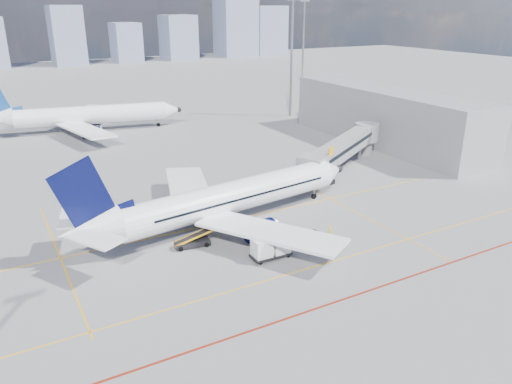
% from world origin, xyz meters
% --- Properties ---
extents(ground, '(420.00, 420.00, 0.00)m').
position_xyz_m(ground, '(0.00, 0.00, 0.00)').
color(ground, slate).
rests_on(ground, ground).
extents(apron_markings, '(90.00, 35.12, 0.01)m').
position_xyz_m(apron_markings, '(-0.58, -3.91, 0.01)').
color(apron_markings, '#F2A70C').
rests_on(apron_markings, ground).
extents(jet_bridge, '(23.55, 15.78, 6.30)m').
position_xyz_m(jet_bridge, '(23.51, 16.91, 3.74)').
color(jet_bridge, '#919499').
rests_on(jet_bridge, ground).
extents(terminal_block, '(10.00, 42.00, 10.00)m').
position_xyz_m(terminal_block, '(39.95, 26.00, 5.00)').
color(terminal_block, '#919499').
rests_on(terminal_block, ground).
extents(floodlight_mast_ne, '(3.20, 0.61, 25.45)m').
position_xyz_m(floodlight_mast_ne, '(38.00, 55.00, 13.59)').
color(floodlight_mast_ne, gray).
rests_on(floodlight_mast_ne, ground).
extents(floodlight_mast_far, '(3.20, 0.61, 25.45)m').
position_xyz_m(floodlight_mast_far, '(65.00, 90.00, 13.59)').
color(floodlight_mast_far, gray).
rests_on(floodlight_mast_far, ground).
extents(distant_skyline, '(243.52, 15.91, 31.07)m').
position_xyz_m(distant_skyline, '(1.28, 190.00, 12.78)').
color(distant_skyline, '#7785A5').
rests_on(distant_skyline, ground).
extents(main_aircraft, '(37.63, 32.68, 11.04)m').
position_xyz_m(main_aircraft, '(-2.09, 7.09, 3.22)').
color(main_aircraft, white).
rests_on(main_aircraft, ground).
extents(second_aircraft, '(38.51, 33.24, 11.33)m').
position_xyz_m(second_aircraft, '(-6.58, 62.33, 3.22)').
color(second_aircraft, white).
rests_on(second_aircraft, ground).
extents(baggage_tug, '(2.05, 1.38, 1.34)m').
position_xyz_m(baggage_tug, '(4.74, -1.70, 0.64)').
color(baggage_tug, white).
rests_on(baggage_tug, ground).
extents(cargo_dolly, '(4.16, 1.93, 2.26)m').
position_xyz_m(cargo_dolly, '(-1.32, -2.32, 1.24)').
color(cargo_dolly, black).
rests_on(cargo_dolly, ground).
extents(belt_loader, '(5.36, 1.87, 2.15)m').
position_xyz_m(belt_loader, '(-7.20, 3.84, 0.56)').
color(belt_loader, black).
rests_on(belt_loader, ground).
extents(ramp_worker, '(0.46, 0.63, 1.61)m').
position_xyz_m(ramp_worker, '(6.45, -1.86, 0.81)').
color(ramp_worker, yellow).
rests_on(ramp_worker, ground).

